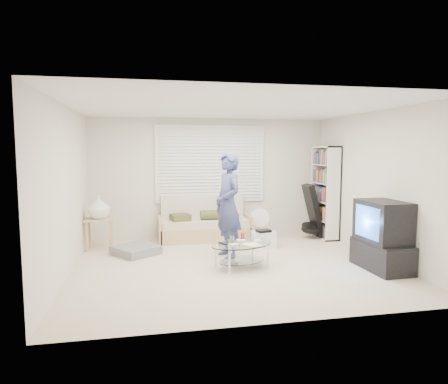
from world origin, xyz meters
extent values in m
plane|color=beige|center=(0.00, 0.00, 0.00)|extent=(5.00, 5.00, 0.00)
cube|color=silver|center=(0.00, 2.25, 1.25)|extent=(5.00, 0.02, 2.50)
cube|color=silver|center=(0.00, -2.25, 1.25)|extent=(5.00, 0.02, 2.50)
cube|color=silver|center=(-2.50, 0.00, 1.25)|extent=(0.02, 4.50, 2.50)
cube|color=silver|center=(2.50, 0.00, 1.25)|extent=(0.02, 4.50, 2.50)
cube|color=white|center=(0.00, 0.00, 2.50)|extent=(5.00, 4.50, 0.02)
cube|color=white|center=(0.00, 2.22, 1.55)|extent=(2.32, 0.06, 1.62)
cube|color=black|center=(0.00, 2.21, 1.55)|extent=(2.20, 0.01, 1.50)
cube|color=silver|center=(0.00, 2.18, 1.55)|extent=(2.16, 0.04, 1.50)
cube|color=silver|center=(0.00, 2.20, 1.55)|extent=(2.32, 0.08, 1.62)
cube|color=tan|center=(-0.19, 1.83, 0.14)|extent=(1.81, 0.72, 0.29)
cube|color=beige|center=(-0.19, 1.81, 0.36)|extent=(1.74, 0.67, 0.14)
cube|color=beige|center=(-0.19, 2.12, 0.63)|extent=(1.74, 0.20, 0.55)
cube|color=tan|center=(-1.09, 1.83, 0.25)|extent=(0.05, 0.72, 0.51)
cube|color=tan|center=(0.71, 1.83, 0.25)|extent=(0.05, 0.72, 0.51)
cube|color=#3C4B28|center=(-0.69, 1.78, 0.50)|extent=(0.43, 0.43, 0.13)
cylinder|color=#3C4B28|center=(-0.05, 1.75, 0.53)|extent=(0.45, 0.20, 0.20)
cube|color=#473023|center=(0.35, 1.81, 0.49)|extent=(0.38, 0.38, 0.11)
cube|color=slate|center=(-1.55, 0.94, 0.08)|extent=(0.93, 0.93, 0.15)
cube|color=tan|center=(-2.22, 1.47, 0.56)|extent=(0.51, 0.41, 0.04)
cube|color=tan|center=(-2.42, 1.32, 0.27)|extent=(0.04, 0.04, 0.55)
cube|color=tan|center=(-2.02, 1.32, 0.27)|extent=(0.04, 0.04, 0.55)
cube|color=tan|center=(-2.42, 1.63, 0.27)|extent=(0.04, 0.04, 0.55)
cube|color=tan|center=(-2.02, 1.63, 0.27)|extent=(0.04, 0.04, 0.55)
imported|color=white|center=(-2.22, 1.47, 0.79)|extent=(0.41, 0.41, 0.43)
cube|color=white|center=(2.33, 1.59, 0.96)|extent=(0.30, 0.81, 1.92)
cube|color=black|center=(2.08, 1.58, 0.59)|extent=(0.40, 0.40, 1.11)
cylinder|color=black|center=(2.03, 1.58, 0.21)|extent=(0.40, 0.42, 0.20)
cylinder|color=white|center=(0.93, 1.69, 0.02)|extent=(0.27, 0.27, 0.03)
cylinder|color=white|center=(0.93, 1.69, 0.18)|extent=(0.04, 0.04, 0.34)
cylinder|color=white|center=(0.93, 1.69, 0.46)|extent=(0.41, 0.25, 0.39)
cylinder|color=white|center=(0.93, 1.69, 0.46)|extent=(0.12, 0.09, 0.10)
cube|color=white|center=(0.84, 1.06, 0.14)|extent=(0.52, 0.41, 0.28)
cube|color=black|center=(0.84, 1.06, 0.30)|extent=(0.30, 0.25, 0.05)
cube|color=black|center=(2.20, -0.71, 0.22)|extent=(0.55, 1.00, 0.44)
cube|color=black|center=(2.20, -0.71, 0.75)|extent=(0.57, 0.83, 0.63)
cube|color=#4F97FF|center=(1.94, -0.72, 0.75)|extent=(0.04, 0.63, 0.48)
ellipsoid|color=silver|center=(0.10, -0.20, 0.38)|extent=(1.20, 0.98, 0.02)
ellipsoid|color=silver|center=(0.10, -0.20, 0.11)|extent=(0.92, 0.75, 0.01)
cylinder|color=silver|center=(-0.16, -0.52, 0.18)|extent=(0.03, 0.03, 0.36)
cylinder|color=silver|center=(0.51, -0.27, 0.18)|extent=(0.03, 0.03, 0.36)
cylinder|color=silver|center=(-0.31, -0.13, 0.18)|extent=(0.03, 0.03, 0.36)
cylinder|color=silver|center=(0.37, 0.12, 0.18)|extent=(0.03, 0.03, 0.36)
cube|color=white|center=(-0.07, -0.35, 0.40)|extent=(0.17, 0.16, 0.04)
cube|color=white|center=(0.11, -0.10, 0.40)|extent=(0.16, 0.12, 0.04)
cube|color=white|center=(0.36, -0.16, 0.40)|extent=(0.12, 0.16, 0.04)
cylinder|color=silver|center=(-0.03, -0.07, 0.44)|extent=(0.06, 0.06, 0.11)
cylinder|color=#B8303A|center=(0.17, 0.02, 0.45)|extent=(0.06, 0.06, 0.12)
cube|color=black|center=(-0.20, -0.19, 0.40)|extent=(0.12, 0.16, 0.02)
cube|color=white|center=(0.25, -0.33, 0.39)|extent=(0.25, 0.31, 0.01)
cube|color=#D5E075|center=(0.21, -0.36, 0.40)|extent=(0.28, 0.31, 0.01)
imported|color=navy|center=(0.02, 0.47, 0.90)|extent=(0.58, 0.74, 1.80)
camera|label=1|loc=(-1.36, -6.15, 1.84)|focal=32.00mm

